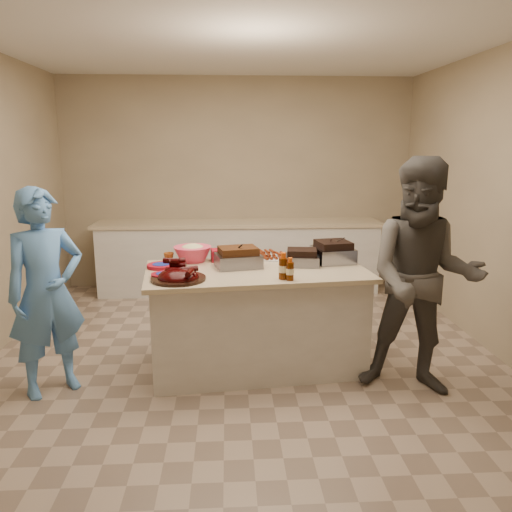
{
  "coord_description": "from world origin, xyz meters",
  "views": [
    {
      "loc": [
        -0.14,
        -4.06,
        1.86
      ],
      "look_at": [
        0.09,
        -0.04,
        0.95
      ],
      "focal_mm": 35.0,
      "sensor_mm": 36.0,
      "label": 1
    }
  ],
  "objects": [
    {
      "name": "island",
      "position": [
        0.09,
        -0.09,
        0.0
      ],
      "size": [
        1.89,
        1.13,
        0.85
      ],
      "primitive_type": null,
      "rotation": [
        0.0,
        0.0,
        0.11
      ],
      "color": "silver",
      "rests_on": "ground"
    },
    {
      "name": "sauce_bowl",
      "position": [
        0.04,
        0.06,
        0.85
      ],
      "size": [
        0.13,
        0.05,
        0.12
      ],
      "primitive_type": "imported",
      "rotation": [
        0.0,
        0.0,
        0.11
      ],
      "color": "silver",
      "rests_on": "island"
    },
    {
      "name": "back_counter",
      "position": [
        0.0,
        2.2,
        0.45
      ],
      "size": [
        3.6,
        0.64,
        0.9
      ],
      "primitive_type": null,
      "color": "silver",
      "rests_on": "ground"
    },
    {
      "name": "coleslaw_bowl",
      "position": [
        -0.45,
        0.23,
        0.85
      ],
      "size": [
        0.36,
        0.36,
        0.23
      ],
      "primitive_type": null,
      "rotation": [
        0.0,
        0.0,
        0.11
      ],
      "color": "#E53A5A",
      "rests_on": "island"
    },
    {
      "name": "pulled_pork_tray",
      "position": [
        -0.06,
        -0.0,
        0.85
      ],
      "size": [
        0.41,
        0.35,
        0.11
      ],
      "primitive_type": "cube",
      "rotation": [
        0.0,
        0.0,
        0.21
      ],
      "color": "#47230F",
      "rests_on": "island"
    },
    {
      "name": "bbq_bottle_b",
      "position": [
        0.28,
        -0.4,
        0.85
      ],
      "size": [
        0.08,
        0.08,
        0.2
      ],
      "primitive_type": "cylinder",
      "rotation": [
        0.0,
        0.0,
        0.11
      ],
      "color": "#451B02",
      "rests_on": "island"
    },
    {
      "name": "bbq_bottle_a",
      "position": [
        0.33,
        -0.44,
        0.85
      ],
      "size": [
        0.06,
        0.06,
        0.17
      ],
      "primitive_type": "cylinder",
      "rotation": [
        0.0,
        0.0,
        0.11
      ],
      "color": "#451B02",
      "rests_on": "island"
    },
    {
      "name": "guest_gray",
      "position": [
        1.3,
        -0.58,
        0.0
      ],
      "size": [
        1.39,
        1.96,
        0.67
      ],
      "primitive_type": "imported",
      "rotation": [
        0.0,
        0.0,
        -0.32
      ],
      "color": "#54504B",
      "rests_on": "ground"
    },
    {
      "name": "plate_stack_large",
      "position": [
        -0.7,
        0.01,
        0.85
      ],
      "size": [
        0.26,
        0.26,
        0.03
      ],
      "primitive_type": "cylinder",
      "rotation": [
        0.0,
        0.0,
        0.11
      ],
      "color": "maroon",
      "rests_on": "island"
    },
    {
      "name": "plastic_cup",
      "position": [
        -0.66,
        0.21,
        0.85
      ],
      "size": [
        0.1,
        0.09,
        0.09
      ],
      "primitive_type": "imported",
      "rotation": [
        0.0,
        0.0,
        0.11
      ],
      "color": "#914915",
      "rests_on": "island"
    },
    {
      "name": "rib_platter",
      "position": [
        -0.52,
        -0.39,
        0.85
      ],
      "size": [
        0.53,
        0.53,
        0.17
      ],
      "primitive_type": null,
      "rotation": [
        0.0,
        0.0,
        0.34
      ],
      "color": "#380102",
      "rests_on": "island"
    },
    {
      "name": "roasting_pan",
      "position": [
        0.77,
        0.13,
        0.85
      ],
      "size": [
        0.37,
        0.37,
        0.13
      ],
      "primitive_type": "cube",
      "rotation": [
        0.0,
        0.0,
        0.17
      ],
      "color": "gray",
      "rests_on": "island"
    },
    {
      "name": "guest_blue",
      "position": [
        -1.49,
        -0.44,
        0.0
      ],
      "size": [
        1.41,
        1.59,
        0.38
      ],
      "primitive_type": "imported",
      "rotation": [
        0.0,
        0.0,
        0.65
      ],
      "color": "#5691D9",
      "rests_on": "ground"
    },
    {
      "name": "sausage_plate",
      "position": [
        0.27,
        0.29,
        0.85
      ],
      "size": [
        0.33,
        0.33,
        0.05
      ],
      "primitive_type": "cylinder",
      "rotation": [
        0.0,
        0.0,
        0.19
      ],
      "color": "silver",
      "rests_on": "island"
    },
    {
      "name": "plate_stack_small",
      "position": [
        -0.64,
        -0.29,
        0.85
      ],
      "size": [
        0.21,
        0.21,
        0.03
      ],
      "primitive_type": "cylinder",
      "rotation": [
        0.0,
        0.0,
        0.11
      ],
      "color": "maroon",
      "rests_on": "island"
    },
    {
      "name": "brisket_tray",
      "position": [
        0.48,
        0.03,
        0.85
      ],
      "size": [
        0.32,
        0.28,
        0.09
      ],
      "primitive_type": "cube",
      "rotation": [
        0.0,
        0.0,
        -0.13
      ],
      "color": "black",
      "rests_on": "island"
    },
    {
      "name": "room",
      "position": [
        0.0,
        0.0,
        0.0
      ],
      "size": [
        4.5,
        5.0,
        2.7
      ],
      "primitive_type": null,
      "color": "tan",
      "rests_on": "ground"
    },
    {
      "name": "mac_cheese_dish",
      "position": [
        0.64,
        0.35,
        0.85
      ],
      "size": [
        0.29,
        0.22,
        0.07
      ],
      "primitive_type": "cube",
      "rotation": [
        0.0,
        0.0,
        0.07
      ],
      "color": "gold",
      "rests_on": "island"
    },
    {
      "name": "mustard_bottle",
      "position": [
        -0.03,
        0.12,
        0.85
      ],
      "size": [
        0.05,
        0.05,
        0.13
      ],
      "primitive_type": "cylinder",
      "rotation": [
        0.0,
        0.0,
        0.11
      ],
      "color": "gold",
      "rests_on": "island"
    },
    {
      "name": "basket_stack",
      "position": [
        -0.19,
        0.24,
        0.85
      ],
      "size": [
        0.22,
        0.18,
        0.1
      ],
      "primitive_type": "cube",
      "rotation": [
        0.0,
        0.0,
        0.13
      ],
      "color": "maroon",
      "rests_on": "island"
    }
  ]
}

